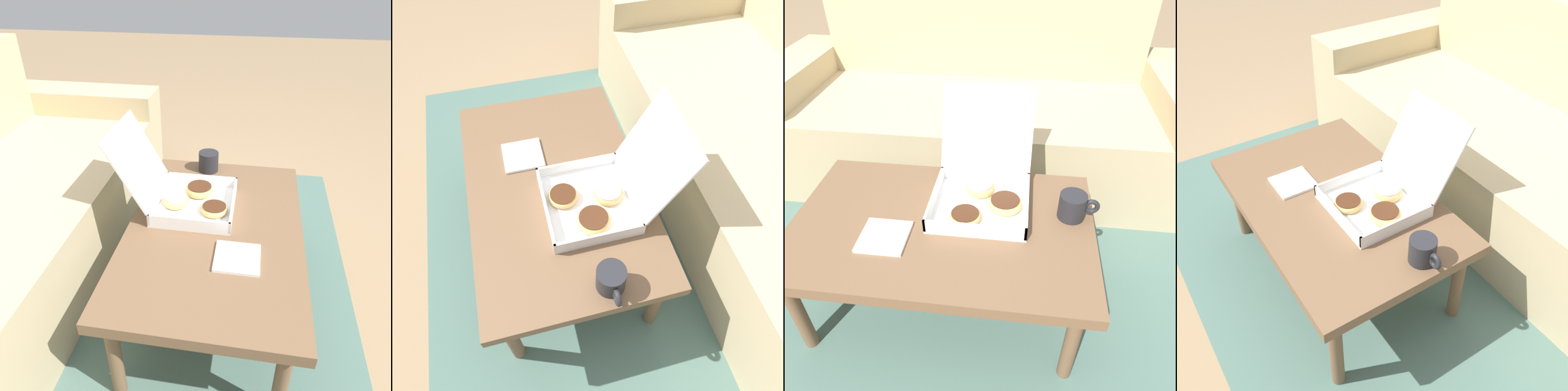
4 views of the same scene
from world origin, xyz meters
TOP-DOWN VIEW (x-y plane):
  - ground_plane at (0.00, 0.00)m, footprint 12.00×12.00m
  - area_rug at (0.00, 0.30)m, footprint 2.25×1.94m
  - coffee_table at (0.00, -0.11)m, footprint 0.96×0.61m
  - pastry_box at (0.12, 0.03)m, footprint 0.32×0.43m
  - coffee_mug at (0.41, -0.03)m, footprint 0.13×0.09m
  - napkin_stack at (-0.16, -0.20)m, footprint 0.14×0.14m

SIDE VIEW (x-z plane):
  - ground_plane at x=0.00m, z-range 0.00..0.00m
  - area_rug at x=0.00m, z-range 0.00..0.01m
  - coffee_table at x=0.00m, z-range 0.15..0.54m
  - napkin_stack at x=-0.16m, z-range 0.39..0.40m
  - coffee_mug at x=0.41m, z-range 0.39..0.47m
  - pastry_box at x=0.12m, z-range 0.29..0.60m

